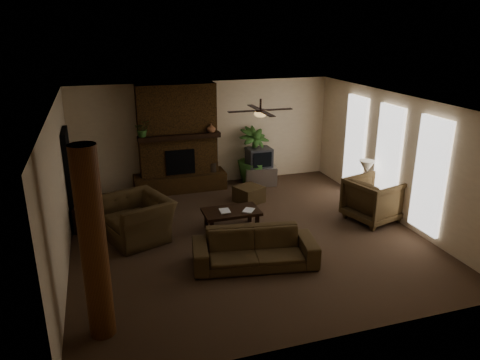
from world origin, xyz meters
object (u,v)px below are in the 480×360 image
object	(u,v)px
floor_plant	(253,168)
side_table_left	(87,218)
log_column	(93,245)
armchair_right	(374,198)
floor_vase	(212,171)
ottoman	(249,194)
armchair_left	(137,212)
lamp_right	(366,169)
sofa	(255,243)
coffee_table	(231,213)
lamp_left	(84,186)
tv_stand	(260,176)
side_table_right	(364,198)

from	to	relation	value
floor_plant	side_table_left	size ratio (longest dim) A/B	2.83
log_column	floor_plant	world-z (taller)	log_column
log_column	armchair_right	distance (m)	6.42
floor_vase	ottoman	bearing A→B (deg)	-66.40
armchair_left	floor_vase	xyz separation A→B (m)	(2.23, 2.58, -0.16)
armchair_right	lamp_right	world-z (taller)	lamp_right
sofa	lamp_right	world-z (taller)	lamp_right
armchair_left	floor_vase	bearing A→B (deg)	118.11
coffee_table	floor_plant	world-z (taller)	floor_plant
armchair_left	floor_vase	distance (m)	3.42
lamp_left	ottoman	bearing A→B (deg)	7.07
tv_stand	floor_vase	xyz separation A→B (m)	(-1.31, 0.22, 0.18)
armchair_left	sofa	bearing A→B (deg)	26.39
coffee_table	side_table_left	world-z (taller)	side_table_left
floor_vase	side_table_left	distance (m)	3.73
armchair_left	armchair_right	xyz separation A→B (m)	(5.14, -0.67, -0.05)
tv_stand	floor_plant	xyz separation A→B (m)	(-0.16, 0.18, 0.19)
side_table_right	coffee_table	bearing A→B (deg)	-177.83
lamp_left	coffee_table	bearing A→B (deg)	-17.19
sofa	armchair_right	xyz separation A→B (m)	(3.21, 1.10, 0.10)
armchair_left	side_table_right	bearing A→B (deg)	68.52
sofa	floor_vase	world-z (taller)	sofa
floor_vase	floor_plant	size ratio (longest dim) A/B	0.49
log_column	coffee_table	xyz separation A→B (m)	(2.76, 2.80, -1.03)
tv_stand	lamp_left	world-z (taller)	lamp_left
armchair_right	side_table_left	bearing A→B (deg)	62.18
sofa	floor_vase	size ratio (longest dim) A/B	2.92
lamp_left	armchair_right	bearing A→B (deg)	-12.99
side_table_right	lamp_right	world-z (taller)	lamp_right
armchair_right	coffee_table	xyz separation A→B (m)	(-3.18, 0.50, -0.17)
lamp_left	side_table_right	bearing A→B (deg)	-7.12
armchair_right	floor_vase	xyz separation A→B (m)	(-2.91, 3.25, -0.11)
sofa	coffee_table	size ratio (longest dim) A/B	1.88
ottoman	side_table_right	distance (m)	2.78
side_table_left	sofa	bearing A→B (deg)	-40.43
log_column	floor_vase	size ratio (longest dim) A/B	3.64
sofa	side_table_left	world-z (taller)	sofa
coffee_table	side_table_right	distance (m)	3.35
floor_vase	tv_stand	bearing A→B (deg)	-9.52
armchair_right	side_table_right	xyz separation A→B (m)	(0.17, 0.63, -0.26)
ottoman	side_table_left	distance (m)	3.86
armchair_right	coffee_table	distance (m)	3.22
floor_plant	armchair_right	bearing A→B (deg)	-61.33
side_table_left	lamp_right	size ratio (longest dim) A/B	0.85
log_column	armchair_right	world-z (taller)	log_column
log_column	lamp_left	xyz separation A→B (m)	(-0.20, 3.71, -0.40)
lamp_left	lamp_right	bearing A→B (deg)	-6.97
sofa	floor_vase	xyz separation A→B (m)	(0.30, 4.35, -0.01)
armchair_left	side_table_right	world-z (taller)	armchair_left
floor_vase	side_table_right	distance (m)	4.04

